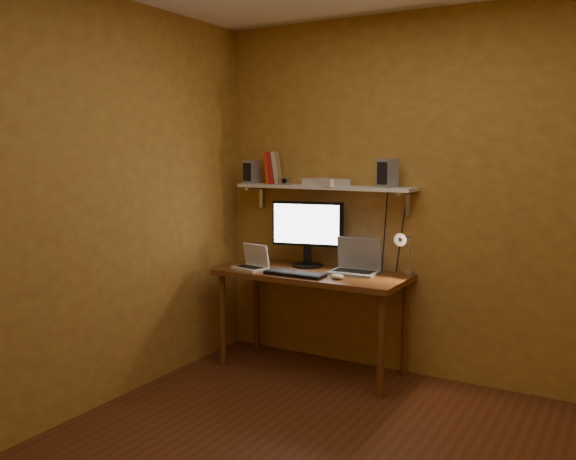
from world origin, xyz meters
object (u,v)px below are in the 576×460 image
Objects in this scene: keyboard at (295,274)px; speaker_right at (388,173)px; desk at (312,283)px; mouse at (337,276)px; shelf_camera at (285,181)px; laptop at (356,264)px; desk_lamp at (405,248)px; monitor at (308,230)px; wall_shelf at (324,188)px; speaker_left at (251,172)px; router at (326,182)px; netbook at (253,262)px.

speaker_right is at bearing 34.55° from keyboard.
mouse is (0.27, -0.14, 0.10)m from desk.
shelf_camera reaches higher than keyboard.
keyboard is (-0.04, -0.18, 0.10)m from desk.
mouse is 0.89m from shelf_camera.
desk_lamp is (0.36, -0.00, 0.14)m from laptop.
desk_lamp is (0.78, -0.04, -0.07)m from monitor.
wall_shelf reaches higher than monitor.
laptop is at bearing 0.84° from shelf_camera.
mouse is (0.32, 0.03, 0.01)m from keyboard.
mouse is at bearing -98.46° from laptop.
desk_lamp is at bearing 10.81° from desk.
desk is at bearing -7.53° from speaker_left.
monitor is 5.47× the size of mouse.
wall_shelf reaches higher than laptop.
router reaches higher than wall_shelf.
keyboard is (0.08, -0.34, -0.27)m from monitor.
shelf_camera is at bearing -168.10° from router.
speaker_right is (0.62, 0.03, 0.44)m from monitor.
desk is 0.47m from netbook.
monitor is at bearing 55.75° from netbook.
netbook is at bearing 174.08° from mouse.
speaker_left reaches higher than laptop.
speaker_left is (-0.21, 0.31, 0.66)m from netbook.
laptop is 0.69m from speaker_right.
laptop is (0.30, -0.07, -0.54)m from wall_shelf.
speaker_left is (-0.94, 0.05, 0.65)m from laptop.
desk_lamp is (0.66, -0.07, -0.40)m from wall_shelf.
shelf_camera reaches higher than monitor.
speaker_right is (1.14, 0.02, 0.01)m from speaker_left.
keyboard is 1.44× the size of router.
netbook is 1.51× the size of speaker_left.
keyboard is 0.97m from speaker_right.
router is at bearing 47.04° from netbook.
speaker_right is (0.50, -0.00, 0.12)m from wall_shelf.
router reaches higher than keyboard.
mouse is at bearing 6.61° from keyboard.
speaker_left reaches higher than desk_lamp.
shelf_camera is at bearing -165.63° from wall_shelf.
keyboard is 0.99m from speaker_left.
router is (0.45, 0.31, 0.60)m from netbook.
desk_lamp is at bearing 5.69° from speaker_left.
router is at bearing 165.72° from laptop.
speaker_left reaches higher than router.
keyboard is 2.44× the size of speaker_left.
router is at bearing 174.82° from desk_lamp.
speaker_right reaches higher than laptop.
keyboard is 0.79m from desk_lamp.
netbook is 1.37× the size of speaker_right.
keyboard is 1.18× the size of desk_lamp.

